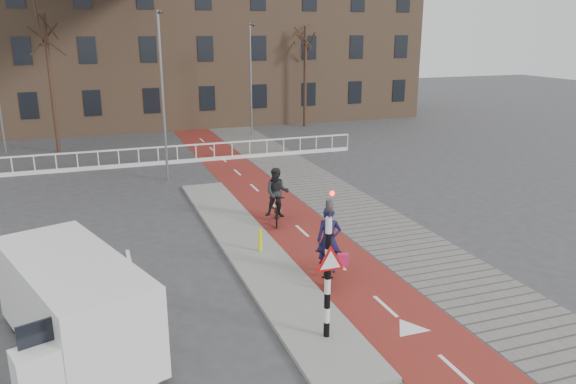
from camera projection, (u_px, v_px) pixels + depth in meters
name	position (u px, v px, depth m)	size (l,w,h in m)	color
ground	(317.00, 299.00, 14.93)	(120.00, 120.00, 0.00)	#38383A
bike_lane	(261.00, 194.00, 24.45)	(2.50, 60.00, 0.01)	maroon
sidewalk	(320.00, 188.00, 25.36)	(3.00, 60.00, 0.01)	slate
curb_island	(250.00, 247.00, 18.30)	(1.80, 16.00, 0.12)	gray
traffic_signal	(328.00, 261.00, 12.35)	(0.80, 0.80, 3.68)	black
bollard	(260.00, 240.00, 17.74)	(0.12, 0.12, 0.73)	yellow
cyclist_near	(329.00, 255.00, 15.92)	(1.50, 2.18, 2.13)	black
cyclist_far	(277.00, 200.00, 20.54)	(1.19, 2.02, 2.08)	black
van	(74.00, 303.00, 12.29)	(3.54, 5.38, 2.15)	white
railing	(99.00, 164.00, 28.59)	(28.00, 0.10, 0.99)	silver
townhouse_row	(111.00, 16.00, 40.70)	(46.00, 10.00, 15.90)	#7F6047
tree_mid	(51.00, 85.00, 31.64)	(0.23, 0.23, 7.73)	black
tree_right	(305.00, 77.00, 40.49)	(0.23, 0.23, 7.12)	black
streetlight_near	(163.00, 99.00, 25.50)	(0.12, 0.12, 7.71)	slate
streetlight_right	(251.00, 81.00, 36.85)	(0.12, 0.12, 7.27)	slate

